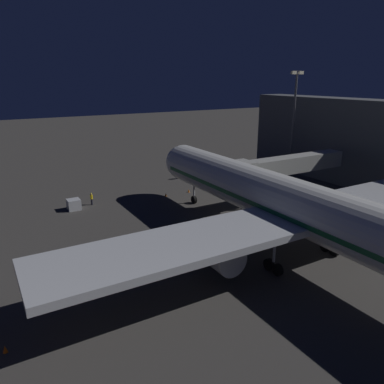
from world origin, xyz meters
TOP-DOWN VIEW (x-y plane):
  - ground_plane at (0.00, 0.00)m, footprint 320.00×320.00m
  - airliner_at_gate at (0.00, 11.44)m, footprint 54.32×59.19m
  - jet_bridge at (-11.66, -4.89)m, footprint 21.69×3.40m
  - apron_floodlight_mast at (-25.50, -16.65)m, footprint 2.90×0.50m
  - baggage_container_near_belt at (16.99, -17.91)m, footprint 1.84×1.78m
  - ground_crew_by_belt_loader at (14.07, -18.75)m, footprint 0.40×0.40m
  - traffic_cone_nose_port at (-2.20, -16.89)m, footprint 0.36×0.36m
  - traffic_cone_nose_starboard at (2.20, -16.89)m, footprint 0.36×0.36m
  - traffic_cone_wingtip_svc_side at (28.66, 10.37)m, footprint 0.36×0.36m

SIDE VIEW (x-z plane):
  - ground_plane at x=0.00m, z-range 0.00..0.00m
  - traffic_cone_nose_port at x=-2.20m, z-range 0.00..0.55m
  - traffic_cone_nose_starboard at x=2.20m, z-range 0.00..0.55m
  - traffic_cone_wingtip_svc_side at x=28.66m, z-range 0.00..0.55m
  - baggage_container_near_belt at x=16.99m, z-range 0.00..1.60m
  - ground_crew_by_belt_loader at x=14.07m, z-range 0.10..2.00m
  - airliner_at_gate at x=0.00m, z-range -3.41..14.93m
  - jet_bridge at x=-11.66m, z-range 2.19..9.65m
  - apron_floodlight_mast at x=-25.50m, z-range 1.47..21.58m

